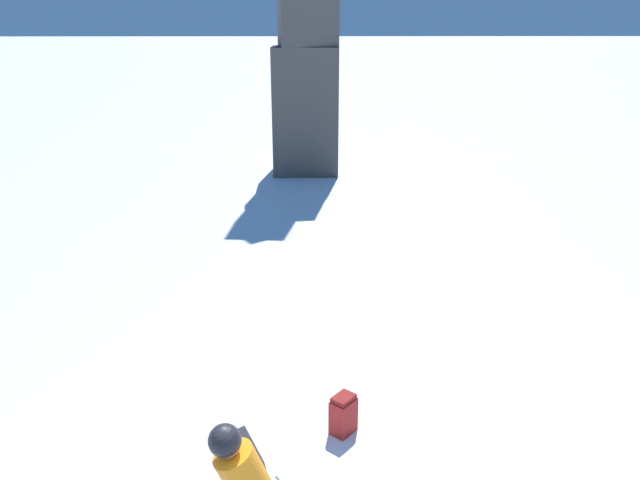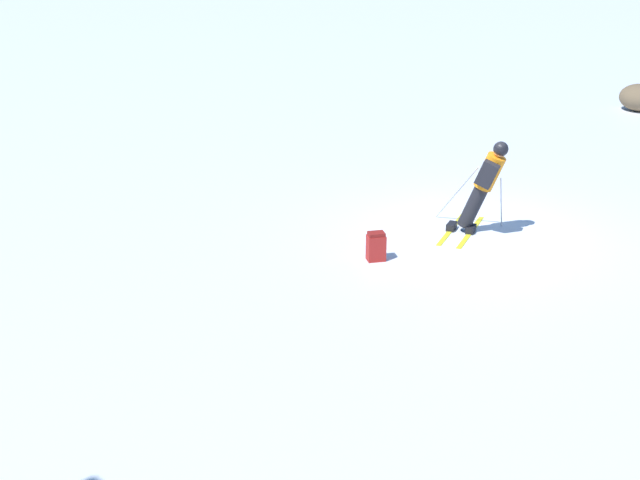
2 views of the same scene
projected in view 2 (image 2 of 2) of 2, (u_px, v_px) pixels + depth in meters
name	position (u px, v px, depth m)	size (l,w,h in m)	color
ground_plane	(475.00, 235.00, 16.10)	(300.00, 300.00, 0.00)	white
skier	(484.00, 183.00, 15.75)	(1.55, 1.80, 1.80)	yellow
spare_backpack	(376.00, 247.00, 14.90)	(0.36, 0.37, 0.50)	#AD231E
exposed_boulder_1	(640.00, 98.00, 24.96)	(1.17, 0.99, 0.76)	brown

